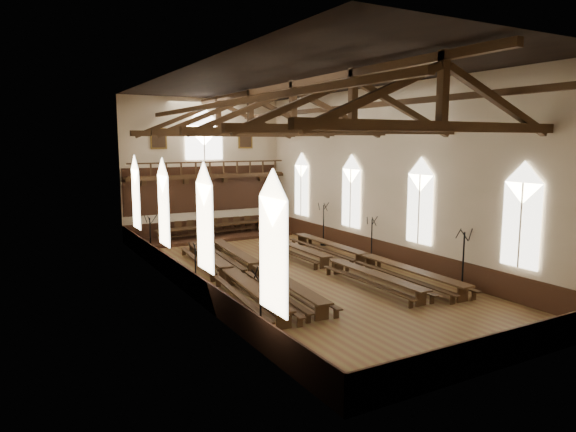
% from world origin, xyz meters
% --- Properties ---
extents(ground, '(26.00, 26.00, 0.00)m').
position_xyz_m(ground, '(0.00, 0.00, 0.00)').
color(ground, brown).
rests_on(ground, ground).
extents(room_walls, '(26.00, 26.00, 26.00)m').
position_xyz_m(room_walls, '(0.00, 0.00, 6.46)').
color(room_walls, beige).
rests_on(room_walls, ground).
extents(wainscot_band, '(12.00, 26.00, 1.20)m').
position_xyz_m(wainscot_band, '(0.00, 0.00, 0.60)').
color(wainscot_band, '#381E11').
rests_on(wainscot_band, ground).
extents(side_windows, '(11.85, 19.80, 4.50)m').
position_xyz_m(side_windows, '(-0.00, -0.00, 3.74)').
color(side_windows, silver).
rests_on(side_windows, room_walls).
extents(end_window, '(2.80, 0.12, 3.80)m').
position_xyz_m(end_window, '(0.00, 12.90, 7.22)').
color(end_window, white).
rests_on(end_window, room_walls).
extents(minstrels_gallery, '(11.80, 1.24, 3.70)m').
position_xyz_m(minstrels_gallery, '(0.00, 12.66, 3.91)').
color(minstrels_gallery, '#3B2513').
rests_on(minstrels_gallery, room_walls).
extents(portraits, '(7.75, 0.09, 1.45)m').
position_xyz_m(portraits, '(0.00, 12.90, 7.10)').
color(portraits, brown).
rests_on(portraits, room_walls).
extents(roof_trusses, '(11.70, 25.70, 2.80)m').
position_xyz_m(roof_trusses, '(0.00, -0.00, 8.22)').
color(roof_trusses, '#3B2513').
rests_on(roof_trusses, room_walls).
extents(refectory_row_a, '(2.21, 14.60, 0.76)m').
position_xyz_m(refectory_row_a, '(-3.61, 0.10, 0.55)').
color(refectory_row_a, '#3B2513').
rests_on(refectory_row_a, ground).
extents(refectory_row_b, '(2.11, 14.53, 0.75)m').
position_xyz_m(refectory_row_b, '(-1.95, 0.20, 0.55)').
color(refectory_row_b, '#3B2513').
rests_on(refectory_row_b, ground).
extents(refectory_row_c, '(1.47, 14.13, 0.72)m').
position_xyz_m(refectory_row_c, '(2.09, -0.50, 0.53)').
color(refectory_row_c, '#3B2513').
rests_on(refectory_row_c, ground).
extents(refectory_row_d, '(1.71, 14.66, 0.77)m').
position_xyz_m(refectory_row_d, '(4.16, -0.79, 0.56)').
color(refectory_row_d, '#3B2513').
rests_on(refectory_row_d, ground).
extents(dais, '(11.40, 3.08, 0.21)m').
position_xyz_m(dais, '(-0.06, 11.40, 0.10)').
color(dais, '#381E11').
rests_on(dais, ground).
extents(high_table, '(8.43, 1.75, 0.79)m').
position_xyz_m(high_table, '(-0.06, 11.40, 0.87)').
color(high_table, '#3B2513').
rests_on(high_table, dais).
extents(high_chairs, '(6.84, 0.55, 1.11)m').
position_xyz_m(high_chairs, '(-0.06, 12.22, 0.81)').
color(high_chairs, '#3B2513').
rests_on(high_chairs, dais).
extents(candelabrum_left_near, '(0.80, 0.74, 2.64)m').
position_xyz_m(candelabrum_left_near, '(-5.55, -7.38, 0.80)').
color(candelabrum_left_near, black).
rests_on(candelabrum_left_near, ground).
extents(candelabrum_left_mid, '(0.68, 0.71, 2.37)m').
position_xyz_m(candelabrum_left_mid, '(-5.55, -0.67, 0.72)').
color(candelabrum_left_mid, black).
rests_on(candelabrum_left_mid, ground).
extents(candelabrum_left_far, '(0.75, 0.78, 2.60)m').
position_xyz_m(candelabrum_left_far, '(-5.55, 7.29, 0.79)').
color(candelabrum_left_far, black).
rests_on(candelabrum_left_far, ground).
extents(candelabrum_right_near, '(0.86, 0.85, 2.89)m').
position_xyz_m(candelabrum_right_near, '(5.55, -6.34, 0.88)').
color(candelabrum_right_near, black).
rests_on(candelabrum_right_near, ground).
extents(candelabrum_right_mid, '(0.76, 0.77, 2.59)m').
position_xyz_m(candelabrum_right_mid, '(5.55, 0.44, 0.79)').
color(candelabrum_right_mid, black).
rests_on(candelabrum_right_mid, ground).
extents(candelabrum_right_far, '(0.87, 0.84, 2.90)m').
position_xyz_m(candelabrum_right_far, '(5.55, 5.53, 0.88)').
color(candelabrum_right_far, black).
rests_on(candelabrum_right_far, ground).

